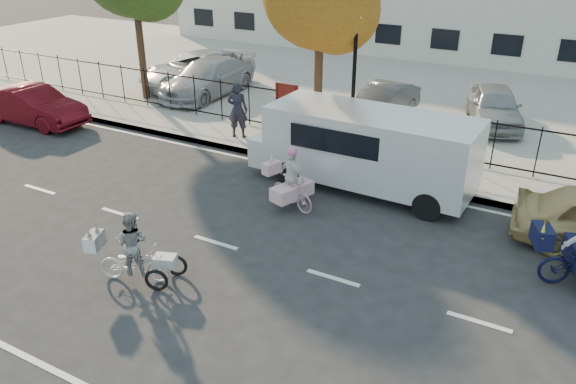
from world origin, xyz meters
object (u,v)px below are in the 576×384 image
Objects in this scene: lamppost at (355,56)px; lot_car_c at (382,102)px; unicorn_bike at (291,186)px; red_sedan at (34,106)px; lot_car_b at (197,69)px; lot_car_a at (208,78)px; zebra_trike at (134,255)px; pedestrian at (238,110)px; white_van at (366,147)px; lot_car_d at (494,106)px.

lamppost is 1.12× the size of lot_car_c.
unicorn_bike reaches higher than red_sedan.
lot_car_a is at bearing -21.44° from lot_car_b.
zebra_trike reaches higher than lot_car_c.
unicorn_bike is 5.28m from pedestrian.
lamppost is 11.90m from red_sedan.
lamppost is 4.01m from lot_car_c.
zebra_trike is at bearing -96.87° from lamppost.
lot_car_c is (7.52, 0.45, -0.09)m from lot_car_a.
lamppost is 8.47m from lot_car_a.
zebra_trike is 7.00m from white_van.
lamppost is 1.06× the size of lot_car_d.
lot_car_a reaches higher than lot_car_c.
lot_car_b is 1.30× the size of lot_car_d.
red_sedan is 7.82m from pedestrian.
pedestrian reaches higher than lot_car_b.
lot_car_b is (-8.95, 3.77, -2.23)m from lamppost.
lot_car_a is at bearing 171.05° from lot_car_d.
lot_car_b reaches higher than lot_car_a.
pedestrian is 0.46× the size of lot_car_d.
lot_car_c is (-0.16, 3.27, -2.33)m from lamppost.
lot_car_c is (-1.55, 5.57, -0.43)m from white_van.
unicorn_bike reaches higher than lot_car_a.
zebra_trike is 1.07× the size of unicorn_bike.
lamppost is at bearing -7.65° from lot_car_b.
red_sedan is at bearing -121.76° from lot_car_a.
white_van is (1.20, 2.07, 0.59)m from unicorn_bike.
lot_car_b reaches higher than lot_car_d.
lamppost is at bearing -80.05° from lot_car_c.
white_van reaches higher than lot_car_b.
lot_car_b is at bearing 151.45° from white_van.
unicorn_bike reaches higher than lot_car_b.
zebra_trike reaches higher than red_sedan.
lot_car_b is (-10.34, 6.07, -0.33)m from white_van.
unicorn_bike is at bearing -128.53° from lot_car_d.
pedestrian reaches higher than lot_car_d.
lot_car_b is at bearing 67.33° from unicorn_bike.
lot_car_d is (2.17, 6.88, -0.37)m from white_van.
pedestrian is 5.49m from lot_car_c.
zebra_trike is at bearing 91.24° from pedestrian.
pedestrian is 9.12m from lot_car_d.
lot_car_c is at bearing -61.49° from red_sedan.
lot_car_d is at bearing 26.61° from lot_car_c.
red_sedan is (-10.21, 5.87, 0.08)m from zebra_trike.
unicorn_bike reaches higher than lot_car_d.
zebra_trike is 12.13m from lot_car_c.
lot_car_a is 7.53m from lot_car_c.
white_van reaches higher than lot_car_d.
lot_car_a is 1.30× the size of lot_car_c.
lot_car_d is (3.57, 4.58, -2.27)m from lamppost.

